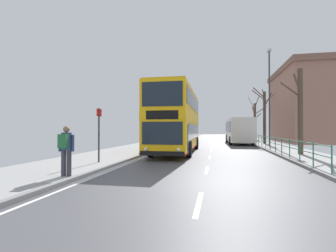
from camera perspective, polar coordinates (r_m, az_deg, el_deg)
The scene contains 11 objects.
ground at distance 8.21m, azimuth 3.19°, elevation -12.73°, with size 15.80×140.00×0.20m.
double_decker_bus_main at distance 18.08m, azimuth 2.10°, elevation 1.32°, with size 2.79×10.76×4.55m.
background_bus_far_lane at distance 30.19m, azimuth 16.18°, elevation -0.92°, with size 2.79×9.75×2.92m.
pedestrian_railing_far_kerb at distance 24.54m, azimuth 20.79°, elevation -2.78°, with size 0.05×29.07×1.04m.
pedestrian_with_backpack at distance 8.97m, azimuth -22.79°, elevation -4.53°, with size 0.55×0.57×1.71m.
bus_stop_sign_near at distance 12.22m, azimuth -15.87°, elevation -0.68°, with size 0.08×0.44×2.60m.
street_lamp_far_side at distance 24.99m, azimuth 22.64°, elevation 7.56°, with size 0.28×0.60×9.08m.
bare_tree_far_00 at distance 17.70m, azimuth 28.51°, elevation 3.57°, with size 1.90×2.51×5.46m.
bare_tree_far_01 at distance 28.85m, azimuth 21.61°, elevation 2.41°, with size 2.70×1.34×6.30m.
bare_tree_far_02 at distance 38.76m, azimuth 19.70°, elevation 1.43°, with size 2.49×2.68×6.55m.
background_building_00 at distance 37.89m, azimuth 32.05°, elevation 4.28°, with size 10.45×13.72×9.85m.
Camera 1 is at (0.42, -7.95, 1.75)m, focal length 26.04 mm.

